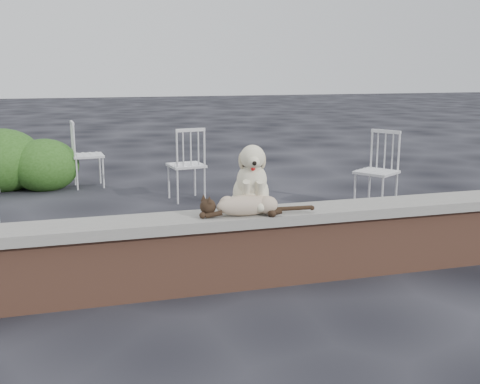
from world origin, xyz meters
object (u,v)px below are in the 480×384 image
object	(u,v)px
chair_d	(377,170)
chair_e	(88,154)
dog	(251,176)
chair_c	(186,164)
cat	(247,204)

from	to	relation	value
chair_d	chair_e	distance (m)	4.02
chair_d	chair_e	world-z (taller)	same
dog	chair_e	bearing A→B (deg)	116.56
dog	chair_c	distance (m)	3.00
chair_e	dog	bearing A→B (deg)	-169.49
dog	chair_d	world-z (taller)	dog
chair_c	chair_e	bearing A→B (deg)	-53.81
chair_c	dog	bearing A→B (deg)	80.75
dog	chair_d	xyz separation A→B (m)	(2.15, 1.86, -0.38)
dog	chair_d	bearing A→B (deg)	52.31
chair_d	cat	bearing A→B (deg)	-81.13
cat	chair_e	distance (m)	4.46
dog	chair_d	distance (m)	2.87
chair_e	chair_c	bearing A→B (deg)	-140.22
chair_d	chair_e	bearing A→B (deg)	-158.45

